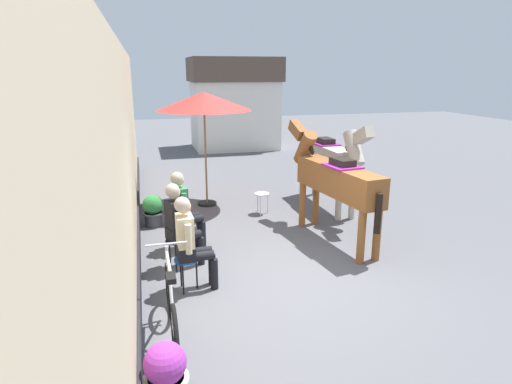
{
  "coord_description": "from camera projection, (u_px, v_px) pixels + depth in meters",
  "views": [
    {
      "loc": [
        -2.2,
        -5.67,
        3.05
      ],
      "look_at": [
        -0.4,
        1.2,
        1.05
      ],
      "focal_mm": 30.64,
      "sensor_mm": 36.0,
      "label": 1
    }
  ],
  "objects": [
    {
      "name": "satchel_bag",
      "position": [
        177.0,
        222.0,
        8.72
      ],
      "size": [
        0.3,
        0.26,
        0.2
      ],
      "primitive_type": "cube",
      "rotation": [
        0.0,
        0.0,
        3.79
      ],
      "color": "maroon",
      "rests_on": "ground_plane"
    },
    {
      "name": "leaning_bicycle",
      "position": [
        172.0,
        308.0,
        5.02
      ],
      "size": [
        0.5,
        1.76,
        1.02
      ],
      "color": "black",
      "rests_on": "ground_plane"
    },
    {
      "name": "cafe_parasol",
      "position": [
        204.0,
        102.0,
        9.57
      ],
      "size": [
        2.1,
        2.1,
        2.58
      ],
      "color": "black",
      "rests_on": "ground_plane"
    },
    {
      "name": "seated_visitor_middle",
      "position": [
        179.0,
        221.0,
        6.78
      ],
      "size": [
        0.61,
        0.48,
        1.39
      ],
      "color": "black",
      "rests_on": "ground_plane"
    },
    {
      "name": "seated_visitor_far",
      "position": [
        183.0,
        206.0,
        7.53
      ],
      "size": [
        0.61,
        0.48,
        1.39
      ],
      "color": "black",
      "rests_on": "ground_plane"
    },
    {
      "name": "saddled_horse_far",
      "position": [
        329.0,
        158.0,
        9.68
      ],
      "size": [
        0.51,
        3.0,
        2.06
      ],
      "color": "#B2A899",
      "rests_on": "ground_plane"
    },
    {
      "name": "saddled_horse_near",
      "position": [
        334.0,
        179.0,
        7.84
      ],
      "size": [
        0.76,
        2.98,
        2.06
      ],
      "color": "brown",
      "rests_on": "ground_plane"
    },
    {
      "name": "seated_visitor_near",
      "position": [
        190.0,
        239.0,
        6.08
      ],
      "size": [
        0.61,
        0.49,
        1.39
      ],
      "color": "#194C99",
      "rests_on": "ground_plane"
    },
    {
      "name": "pub_facade_wall",
      "position": [
        122.0,
        167.0,
        7.0
      ],
      "size": [
        0.34,
        14.0,
        3.4
      ],
      "color": "#CCB793",
      "rests_on": "ground_plane"
    },
    {
      "name": "ground_plane",
      "position": [
        253.0,
        216.0,
        9.44
      ],
      "size": [
        40.0,
        40.0,
        0.0
      ],
      "primitive_type": "plane",
      "color": "#56565B"
    },
    {
      "name": "flower_planter_nearest",
      "position": [
        166.0,
        373.0,
        4.05
      ],
      "size": [
        0.43,
        0.43,
        0.64
      ],
      "color": "beige",
      "rests_on": "ground_plane"
    },
    {
      "name": "distant_cottage",
      "position": [
        234.0,
        102.0,
        17.22
      ],
      "size": [
        3.4,
        2.6,
        3.5
      ],
      "color": "silver",
      "rests_on": "ground_plane"
    },
    {
      "name": "spare_stool_white",
      "position": [
        262.0,
        196.0,
        9.48
      ],
      "size": [
        0.32,
        0.32,
        0.46
      ],
      "color": "white",
      "rests_on": "ground_plane"
    },
    {
      "name": "flower_planter_farthest",
      "position": [
        153.0,
        210.0,
        8.76
      ],
      "size": [
        0.43,
        0.43,
        0.64
      ],
      "color": "#4C4C51",
      "rests_on": "ground_plane"
    }
  ]
}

